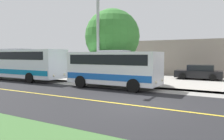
% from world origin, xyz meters
% --- Properties ---
extents(ground_plane, '(120.00, 120.00, 0.00)m').
position_xyz_m(ground_plane, '(0.00, 0.00, 0.00)').
color(ground_plane, '#3D6633').
extents(road_surface, '(8.00, 100.00, 0.01)m').
position_xyz_m(road_surface, '(0.00, 0.00, 0.00)').
color(road_surface, black).
rests_on(road_surface, ground).
extents(sidewalk, '(2.40, 100.00, 0.01)m').
position_xyz_m(sidewalk, '(-5.20, 0.00, 0.00)').
color(sidewalk, gray).
rests_on(sidewalk, ground).
extents(parking_lot_surface, '(14.00, 36.00, 0.01)m').
position_xyz_m(parking_lot_surface, '(-12.40, 3.00, 0.00)').
color(parking_lot_surface, '#9E9991').
rests_on(parking_lot_surface, ground).
extents(road_centre_line, '(0.16, 100.00, 0.00)m').
position_xyz_m(road_centre_line, '(0.00, 0.00, 0.01)').
color(road_centre_line, gold).
rests_on(road_centre_line, ground).
extents(shuttle_bus_front, '(2.75, 6.98, 2.78)m').
position_xyz_m(shuttle_bus_front, '(-4.55, -3.65, 1.53)').
color(shuttle_bus_front, white).
rests_on(shuttle_bus_front, ground).
extents(transit_bus_rear, '(2.68, 11.98, 3.03)m').
position_xyz_m(transit_bus_rear, '(-4.52, -14.95, 1.67)').
color(transit_bus_rear, silver).
rests_on(transit_bus_rear, ground).
extents(street_light_pole, '(1.97, 0.24, 7.88)m').
position_xyz_m(street_light_pole, '(-4.88, -5.31, 4.35)').
color(street_light_pole, '#9E9EA3').
rests_on(street_light_pole, ground).
extents(parked_car_near, '(2.10, 4.44, 1.45)m').
position_xyz_m(parked_car_near, '(-13.41, 1.20, 0.69)').
color(parked_car_near, black).
rests_on(parked_car_near, ground).
extents(tree_curbside, '(4.86, 4.86, 6.50)m').
position_xyz_m(tree_curbside, '(-7.40, -5.33, 4.06)').
color(tree_curbside, brown).
rests_on(tree_curbside, ground).
extents(commercial_building, '(10.00, 21.35, 4.21)m').
position_xyz_m(commercial_building, '(-21.40, -0.12, 2.10)').
color(commercial_building, gray).
rests_on(commercial_building, ground).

